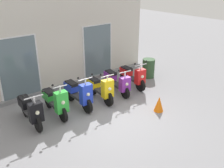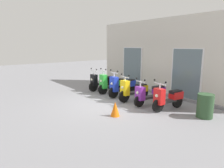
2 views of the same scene
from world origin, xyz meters
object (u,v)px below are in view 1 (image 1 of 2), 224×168
(scooter_black, at_px, (30,110))
(scooter_blue, at_px, (79,93))
(trash_bin, at_px, (148,68))
(traffic_cone, at_px, (159,104))
(scooter_red, at_px, (133,76))
(scooter_green, at_px, (55,101))
(scooter_yellow, at_px, (100,88))
(scooter_purple, at_px, (117,81))

(scooter_black, height_order, scooter_blue, scooter_blue)
(trash_bin, bearing_deg, scooter_blue, -174.02)
(traffic_cone, bearing_deg, scooter_red, 70.82)
(scooter_blue, height_order, scooter_red, scooter_blue)
(trash_bin, bearing_deg, traffic_cone, -130.17)
(scooter_green, height_order, scooter_yellow, scooter_green)
(scooter_blue, bearing_deg, scooter_green, 178.63)
(trash_bin, distance_m, traffic_cone, 3.05)
(scooter_green, distance_m, traffic_cone, 3.38)
(scooter_black, bearing_deg, scooter_yellow, -1.74)
(scooter_green, xyz_separation_m, trash_bin, (4.72, 0.38, -0.09))
(scooter_yellow, relative_size, scooter_red, 1.04)
(scooter_black, height_order, trash_bin, scooter_black)
(scooter_purple, distance_m, traffic_cone, 1.98)
(scooter_green, bearing_deg, scooter_purple, 0.39)
(scooter_blue, height_order, scooter_purple, scooter_blue)
(scooter_black, bearing_deg, scooter_red, 0.86)
(scooter_green, bearing_deg, scooter_blue, -1.37)
(scooter_green, xyz_separation_m, scooter_yellow, (1.73, -0.09, -0.01))
(scooter_blue, distance_m, trash_bin, 3.88)
(traffic_cone, bearing_deg, scooter_yellow, 118.89)
(scooter_red, height_order, trash_bin, scooter_red)
(scooter_black, distance_m, scooter_purple, 3.42)
(scooter_black, height_order, scooter_green, scooter_green)
(scooter_purple, height_order, trash_bin, scooter_purple)
(scooter_black, distance_m, scooter_red, 4.28)
(scooter_blue, relative_size, scooter_purple, 1.02)
(scooter_green, bearing_deg, traffic_cone, -35.28)
(scooter_red, bearing_deg, traffic_cone, -109.18)
(scooter_blue, height_order, trash_bin, scooter_blue)
(scooter_black, bearing_deg, scooter_blue, -0.38)
(scooter_black, distance_m, scooter_green, 0.83)
(scooter_red, bearing_deg, scooter_blue, -178.34)
(scooter_black, distance_m, scooter_blue, 1.69)
(scooter_red, relative_size, trash_bin, 1.88)
(scooter_black, xyz_separation_m, traffic_cone, (3.58, -1.94, -0.22))
(scooter_purple, distance_m, trash_bin, 2.16)
(scooter_yellow, xyz_separation_m, traffic_cone, (1.03, -1.86, -0.23))
(scooter_blue, height_order, scooter_yellow, scooter_blue)
(scooter_green, relative_size, scooter_yellow, 1.00)
(scooter_black, relative_size, scooter_blue, 0.98)
(scooter_green, xyz_separation_m, scooter_blue, (0.86, -0.02, 0.02))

